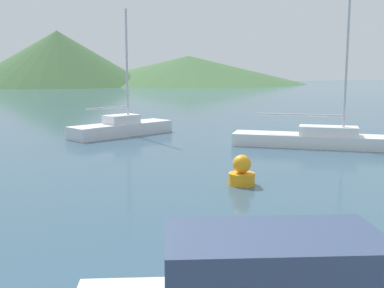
{
  "coord_description": "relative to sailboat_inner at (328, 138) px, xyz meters",
  "views": [
    {
      "loc": [
        -4.9,
        -0.86,
        3.66
      ],
      "look_at": [
        -0.61,
        14.0,
        1.2
      ],
      "focal_mm": 45.0,
      "sensor_mm": 36.0,
      "label": 1
    }
  ],
  "objects": [
    {
      "name": "sailboat_outer",
      "position": [
        -8.64,
        6.66,
        0.03
      ],
      "size": [
        6.02,
        4.33,
        6.76
      ],
      "rotation": [
        0.0,
        0.0,
        0.51
      ],
      "color": "silver",
      "rests_on": "ground_plane"
    },
    {
      "name": "hill_east",
      "position": [
        18.22,
        88.95,
        2.75
      ],
      "size": [
        53.66,
        53.66,
        6.34
      ],
      "color": "#3D6038",
      "rests_on": "ground_plane"
    },
    {
      "name": "buoy_marker",
      "position": [
        -6.54,
        -5.59,
        -0.02
      ],
      "size": [
        0.83,
        0.83,
        0.96
      ],
      "color": "orange",
      "rests_on": "ground_plane"
    },
    {
      "name": "hill_central",
      "position": [
        -10.91,
        85.31,
        5.18
      ],
      "size": [
        38.21,
        38.21,
        11.19
      ],
      "color": "#3D6038",
      "rests_on": "ground_plane"
    },
    {
      "name": "sailboat_inner",
      "position": [
        0.0,
        0.0,
        0.0
      ],
      "size": [
        8.31,
        5.91,
        9.1
      ],
      "rotation": [
        0.0,
        0.0,
        -0.55
      ],
      "color": "white",
      "rests_on": "ground_plane"
    }
  ]
}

